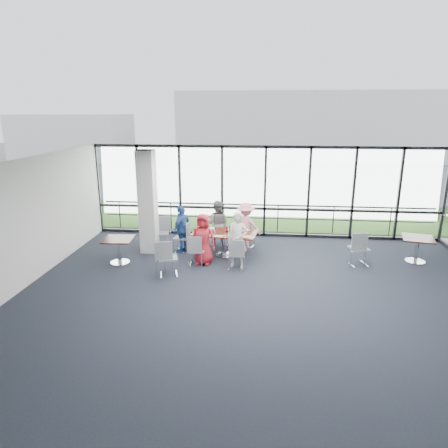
# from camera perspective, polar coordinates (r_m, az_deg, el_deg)

# --- Properties ---
(floor) EXTENTS (12.00, 10.00, 0.02)m
(floor) POSITION_cam_1_polar(r_m,az_deg,el_deg) (9.74, 5.57, -10.60)
(floor) COLOR #1D212B
(floor) RESTS_ON ground
(ceiling) EXTENTS (12.00, 10.00, 0.04)m
(ceiling) POSITION_cam_1_polar(r_m,az_deg,el_deg) (8.80, 6.13, 8.48)
(ceiling) COLOR silver
(ceiling) RESTS_ON ground
(wall_left) EXTENTS (0.10, 10.00, 3.20)m
(wall_left) POSITION_cam_1_polar(r_m,az_deg,el_deg) (10.90, -27.55, -0.42)
(wall_left) COLOR silver
(wall_left) RESTS_ON ground
(wall_front) EXTENTS (12.00, 0.10, 3.20)m
(wall_front) POSITION_cam_1_polar(r_m,az_deg,el_deg) (4.61, 5.73, -20.34)
(wall_front) COLOR silver
(wall_front) RESTS_ON ground
(curtain_wall_back) EXTENTS (12.00, 0.10, 3.20)m
(curtain_wall_back) POSITION_cam_1_polar(r_m,az_deg,el_deg) (13.99, 5.87, 4.58)
(curtain_wall_back) COLOR white
(curtain_wall_back) RESTS_ON ground
(structural_column) EXTENTS (0.50, 0.50, 3.20)m
(structural_column) POSITION_cam_1_polar(r_m,az_deg,el_deg) (12.55, -10.83, 3.07)
(structural_column) COLOR silver
(structural_column) RESTS_ON ground
(apron) EXTENTS (80.00, 70.00, 0.02)m
(apron) POSITION_cam_1_polar(r_m,az_deg,el_deg) (19.22, 5.75, 2.74)
(apron) COLOR slate
(apron) RESTS_ON ground
(grass_strip) EXTENTS (80.00, 5.00, 0.01)m
(grass_strip) POSITION_cam_1_polar(r_m,az_deg,el_deg) (17.27, 5.74, 1.34)
(grass_strip) COLOR #2A5517
(grass_strip) RESTS_ON ground
(hangar_main) EXTENTS (24.00, 10.00, 6.00)m
(hangar_main) POSITION_cam_1_polar(r_m,az_deg,el_deg) (40.95, 11.74, 13.70)
(hangar_main) COLOR silver
(hangar_main) RESTS_ON ground
(hangar_aux) EXTENTS (10.00, 6.00, 4.00)m
(hangar_aux) POSITION_cam_1_polar(r_m,az_deg,el_deg) (40.94, -20.73, 11.63)
(hangar_aux) COLOR silver
(hangar_aux) RESTS_ON ground
(guard_rail) EXTENTS (12.00, 0.06, 0.06)m
(guard_rail) POSITION_cam_1_polar(r_m,az_deg,el_deg) (14.82, 5.76, 0.86)
(guard_rail) COLOR #2D2D33
(guard_rail) RESTS_ON ground
(main_table) EXTENTS (2.05, 1.32, 0.75)m
(main_table) POSITION_cam_1_polar(r_m,az_deg,el_deg) (12.19, 0.14, -1.77)
(main_table) COLOR #36180B
(main_table) RESTS_ON ground
(side_table_left) EXTENTS (0.89, 0.89, 0.75)m
(side_table_left) POSITION_cam_1_polar(r_m,az_deg,el_deg) (12.00, -14.82, -2.58)
(side_table_left) COLOR #36180B
(side_table_left) RESTS_ON ground
(side_table_right) EXTENTS (1.02, 1.02, 0.75)m
(side_table_right) POSITION_cam_1_polar(r_m,az_deg,el_deg) (13.00, 25.94, -2.26)
(side_table_right) COLOR #36180B
(side_table_right) RESTS_ON ground
(diner_near_left) EXTENTS (0.78, 0.55, 1.51)m
(diner_near_left) POSITION_cam_1_polar(r_m,az_deg,el_deg) (11.52, -3.00, -2.17)
(diner_near_left) COLOR #B31F2A
(diner_near_left) RESTS_ON ground
(diner_near_right) EXTENTS (0.67, 0.54, 1.62)m
(diner_near_right) POSITION_cam_1_polar(r_m,az_deg,el_deg) (11.25, 1.96, -2.30)
(diner_near_right) COLOR silver
(diner_near_right) RESTS_ON ground
(diner_far_left) EXTENTS (0.81, 0.57, 1.54)m
(diner_far_left) POSITION_cam_1_polar(r_m,az_deg,el_deg) (13.02, -0.96, 0.05)
(diner_far_left) COLOR slate
(diner_far_left) RESTS_ON ground
(diner_far_right) EXTENTS (1.04, 0.67, 1.50)m
(diner_far_right) POSITION_cam_1_polar(r_m,az_deg,el_deg) (12.89, 3.11, -0.24)
(diner_far_right) COLOR pink
(diner_far_right) RESTS_ON ground
(diner_end) EXTENTS (0.78, 1.00, 1.52)m
(diner_end) POSITION_cam_1_polar(r_m,az_deg,el_deg) (12.55, -6.01, -0.70)
(diner_end) COLOR #294E96
(diner_end) RESTS_ON ground
(chair_main_nl) EXTENTS (0.48, 0.48, 0.90)m
(chair_main_nl) POSITION_cam_1_polar(r_m,az_deg,el_deg) (11.53, -3.93, -3.78)
(chair_main_nl) COLOR gray
(chair_main_nl) RESTS_ON ground
(chair_main_nr) EXTENTS (0.49, 0.49, 0.89)m
(chair_main_nr) POSITION_cam_1_polar(r_m,az_deg,el_deg) (11.24, 1.75, -4.30)
(chair_main_nr) COLOR gray
(chair_main_nr) RESTS_ON ground
(chair_main_fl) EXTENTS (0.45, 0.45, 0.89)m
(chair_main_fl) POSITION_cam_1_polar(r_m,az_deg,el_deg) (13.29, -0.62, -1.08)
(chair_main_fl) COLOR gray
(chair_main_fl) RESTS_ON ground
(chair_main_fr) EXTENTS (0.53, 0.53, 0.85)m
(chair_main_fr) POSITION_cam_1_polar(r_m,az_deg,el_deg) (13.10, 3.37, -1.44)
(chair_main_fr) COLOR gray
(chair_main_fr) RESTS_ON ground
(chair_main_end) EXTENTS (0.48, 0.48, 0.92)m
(chair_main_end) POSITION_cam_1_polar(r_m,az_deg,el_deg) (12.67, -6.04, -1.96)
(chair_main_end) COLOR gray
(chair_main_end) RESTS_ON ground
(chair_spare_la) EXTENTS (0.60, 0.60, 1.00)m
(chair_spare_la) POSITION_cam_1_polar(r_m,az_deg,el_deg) (10.89, -7.99, -4.81)
(chair_spare_la) COLOR gray
(chair_spare_la) RESTS_ON ground
(chair_spare_lb) EXTENTS (0.56, 0.56, 0.98)m
(chair_spare_lb) POSITION_cam_1_polar(r_m,az_deg,el_deg) (13.10, -8.97, -1.31)
(chair_spare_lb) COLOR gray
(chair_spare_lb) RESTS_ON ground
(chair_spare_r) EXTENTS (0.59, 0.59, 1.00)m
(chair_spare_r) POSITION_cam_1_polar(r_m,az_deg,el_deg) (12.14, 18.71, -3.33)
(chair_spare_r) COLOR gray
(chair_spare_r) RESTS_ON ground
(plate_nl) EXTENTS (0.24, 0.24, 0.01)m
(plate_nl) POSITION_cam_1_polar(r_m,az_deg,el_deg) (11.94, -2.47, -1.50)
(plate_nl) COLOR white
(plate_nl) RESTS_ON main_table
(plate_nr) EXTENTS (0.25, 0.25, 0.01)m
(plate_nr) POSITION_cam_1_polar(r_m,az_deg,el_deg) (11.76, 2.57, -1.77)
(plate_nr) COLOR white
(plate_nr) RESTS_ON main_table
(plate_fl) EXTENTS (0.24, 0.24, 0.01)m
(plate_fl) POSITION_cam_1_polar(r_m,az_deg,el_deg) (12.56, -1.86, -0.61)
(plate_fl) COLOR white
(plate_fl) RESTS_ON main_table
(plate_fr) EXTENTS (0.27, 0.27, 0.01)m
(plate_fr) POSITION_cam_1_polar(r_m,az_deg,el_deg) (12.40, 2.97, -0.85)
(plate_fr) COLOR white
(plate_fr) RESTS_ON main_table
(plate_end) EXTENTS (0.27, 0.27, 0.01)m
(plate_end) POSITION_cam_1_polar(r_m,az_deg,el_deg) (12.36, -3.42, -0.90)
(plate_end) COLOR white
(plate_end) RESTS_ON main_table
(tumbler_a) EXTENTS (0.07, 0.07, 0.14)m
(tumbler_a) POSITION_cam_1_polar(r_m,az_deg,el_deg) (11.94, -1.25, -1.16)
(tumbler_a) COLOR white
(tumbler_a) RESTS_ON main_table
(tumbler_b) EXTENTS (0.08, 0.08, 0.15)m
(tumbler_b) POSITION_cam_1_polar(r_m,az_deg,el_deg) (11.86, 1.29, -1.27)
(tumbler_b) COLOR white
(tumbler_b) RESTS_ON main_table
(tumbler_c) EXTENTS (0.07, 0.07, 0.14)m
(tumbler_c) POSITION_cam_1_polar(r_m,az_deg,el_deg) (12.35, 0.84, -0.59)
(tumbler_c) COLOR white
(tumbler_c) RESTS_ON main_table
(tumbler_d) EXTENTS (0.07, 0.07, 0.14)m
(tumbler_d) POSITION_cam_1_polar(r_m,az_deg,el_deg) (12.14, -3.37, -0.91)
(tumbler_d) COLOR white
(tumbler_d) RESTS_ON main_table
(menu_a) EXTENTS (0.34, 0.26, 0.00)m
(menu_a) POSITION_cam_1_polar(r_m,az_deg,el_deg) (11.80, -0.88, -1.73)
(menu_a) COLOR beige
(menu_a) RESTS_ON main_table
(menu_b) EXTENTS (0.36, 0.34, 0.00)m
(menu_b) POSITION_cam_1_polar(r_m,az_deg,el_deg) (11.72, 3.67, -1.87)
(menu_b) COLOR beige
(menu_b) RESTS_ON main_table
(menu_c) EXTENTS (0.35, 0.29, 0.00)m
(menu_c) POSITION_cam_1_polar(r_m,az_deg,el_deg) (12.51, 1.15, -0.70)
(menu_c) COLOR beige
(menu_c) RESTS_ON main_table
(condiment_caddy) EXTENTS (0.10, 0.07, 0.04)m
(condiment_caddy) POSITION_cam_1_polar(r_m,az_deg,el_deg) (12.18, 0.40, -1.07)
(condiment_caddy) COLOR black
(condiment_caddy) RESTS_ON main_table
(ketchup_bottle) EXTENTS (0.06, 0.06, 0.18)m
(ketchup_bottle) POSITION_cam_1_polar(r_m,az_deg,el_deg) (12.15, 0.43, -0.77)
(ketchup_bottle) COLOR #950012
(ketchup_bottle) RESTS_ON main_table
(green_bottle) EXTENTS (0.05, 0.05, 0.20)m
(green_bottle) POSITION_cam_1_polar(r_m,az_deg,el_deg) (12.16, 0.88, -0.70)
(green_bottle) COLOR #1B7F21
(green_bottle) RESTS_ON main_table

